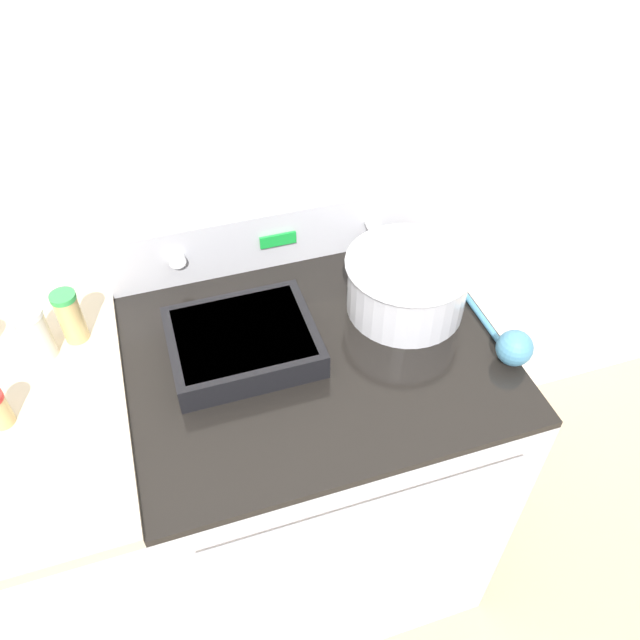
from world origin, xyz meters
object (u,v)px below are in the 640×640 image
object	(u,v)px
mixing_bowl	(407,282)
spice_jar_green_cap	(70,316)
spice_jar_white_cap	(35,333)
casserole_dish	(243,341)
ladle	(511,344)

from	to	relation	value
mixing_bowl	spice_jar_green_cap	world-z (taller)	same
mixing_bowl	spice_jar_green_cap	bearing A→B (deg)	170.68
spice_jar_green_cap	spice_jar_white_cap	distance (m)	0.08
casserole_dish	mixing_bowl	bearing A→B (deg)	3.64
spice_jar_green_cap	mixing_bowl	bearing A→B (deg)	-9.32
ladle	spice_jar_white_cap	size ratio (longest dim) A/B	2.53
mixing_bowl	spice_jar_white_cap	distance (m)	0.81
spice_jar_green_cap	spice_jar_white_cap	bearing A→B (deg)	-157.64
ladle	spice_jar_white_cap	distance (m)	1.00
casserole_dish	spice_jar_white_cap	size ratio (longest dim) A/B	2.48
mixing_bowl	spice_jar_green_cap	xyz separation A→B (m)	(-0.73, 0.12, -0.00)
casserole_dish	spice_jar_green_cap	size ratio (longest dim) A/B	2.46
ladle	spice_jar_white_cap	bearing A→B (deg)	162.49
spice_jar_white_cap	ladle	bearing A→B (deg)	-17.51
casserole_dish	ladle	world-z (taller)	ladle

